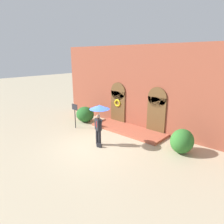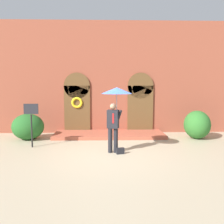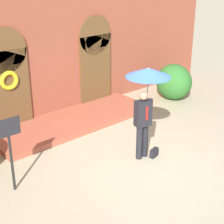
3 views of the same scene
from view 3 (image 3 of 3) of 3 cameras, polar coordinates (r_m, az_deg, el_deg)
name	(u,v)px [view 3 (image 3 of 3)]	position (r m, az deg, el deg)	size (l,w,h in m)	color
ground_plane	(145,161)	(9.62, 4.98, -7.40)	(80.00, 80.00, 0.00)	tan
building_facade	(49,32)	(11.75, -9.63, 11.96)	(14.00, 2.30, 5.60)	brown
person_with_umbrella	(147,86)	(9.07, 5.33, 3.95)	(1.10, 1.10, 2.36)	black
handbag	(154,153)	(9.78, 6.43, -6.19)	(0.28, 0.12, 0.22)	black
sign_post	(9,143)	(8.22, -15.36, -4.57)	(0.56, 0.06, 1.72)	black
shrub_right	(174,82)	(13.60, 9.40, 4.56)	(1.17, 1.35, 1.28)	#2D6B28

